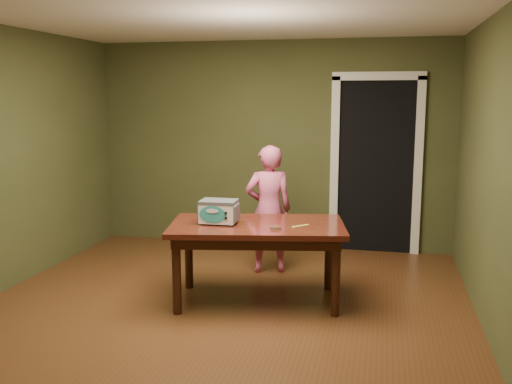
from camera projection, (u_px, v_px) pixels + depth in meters
The scene contains 8 objects.
floor at pixel (217, 316), 5.04m from camera, with size 5.00×5.00×0.00m, color #573119.
room_shell at pixel (214, 122), 4.75m from camera, with size 4.52×5.02×2.61m.
doorway at pixel (376, 164), 7.25m from camera, with size 1.10×0.66×2.25m.
dining_table at pixel (257, 234), 5.30m from camera, with size 1.74×1.18×0.75m.
toy_oven at pixel (219, 211), 5.27m from camera, with size 0.36×0.25×0.22m.
baking_pan at pixel (276, 227), 5.08m from camera, with size 0.10×0.10×0.02m.
spatula at pixel (301, 226), 5.17m from camera, with size 0.18×0.03×0.01m, color #DAD85E.
child at pixel (269, 209), 6.19m from camera, with size 0.51×0.33×1.40m, color #D95985.
Camera 1 is at (1.39, -4.59, 1.92)m, focal length 40.00 mm.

